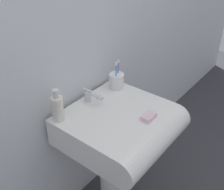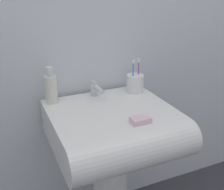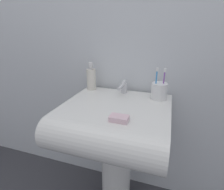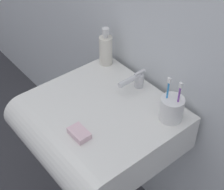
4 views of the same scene
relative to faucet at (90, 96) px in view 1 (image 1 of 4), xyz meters
The scene contains 7 objects.
wall_back 0.40m from the faucet, 84.65° to the left, with size 5.00×0.05×2.40m, color silver.
sink_pedestal 0.54m from the faucet, 86.26° to the right, with size 0.18×0.18×0.61m, color white.
sink_basin 0.26m from the faucet, 87.26° to the right, with size 0.56×0.55×0.16m.
faucet is the anchor object (origin of this frame).
toothbrush_cup 0.22m from the faucet, ahead, with size 0.09×0.09×0.18m.
soap_bottle 0.22m from the faucet, behind, with size 0.06×0.06×0.18m.
bar_soap 0.35m from the faucet, 77.81° to the right, with size 0.08×0.05×0.02m, color silver.
Camera 1 is at (-0.96, -0.75, 1.66)m, focal length 45.00 mm.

